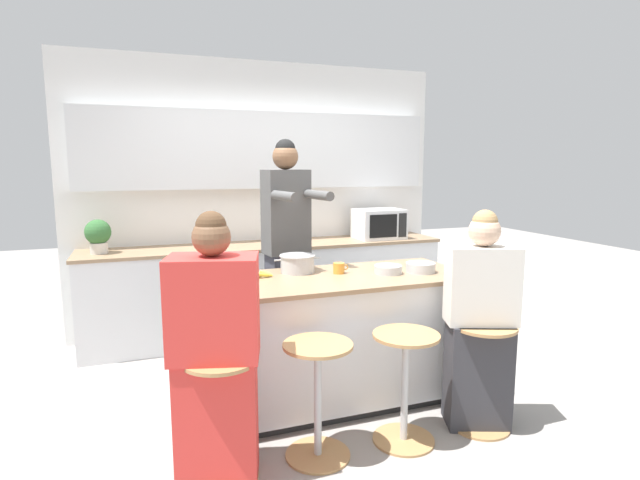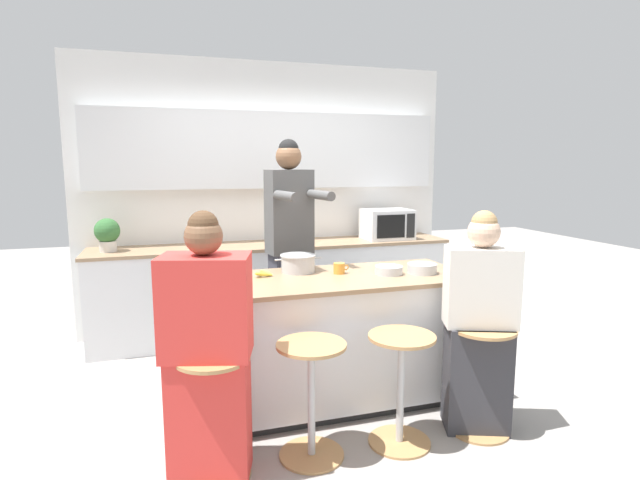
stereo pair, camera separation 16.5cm
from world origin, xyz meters
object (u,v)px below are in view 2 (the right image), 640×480
bar_stool_leftmost (214,408)px  fruit_bowl (389,270)px  cooking_pot (298,263)px  microwave (387,224)px  coffee_cup_near (216,287)px  coffee_cup_far (339,268)px  bar_stool_rightmost (482,372)px  banana_bunch (263,274)px  bar_stool_center_right (401,382)px  potted_plant (107,233)px  person_seated_near (479,332)px  person_cooking (290,254)px  kitchen_island (323,339)px  bar_stool_center_left (311,392)px  person_wrapped_blanket (208,355)px

bar_stool_leftmost → fruit_bowl: 1.54m
cooking_pot → microwave: microwave is taller
coffee_cup_near → coffee_cup_far: size_ratio=0.91×
bar_stool_rightmost → banana_bunch: bearing=146.0°
bar_stool_center_right → fruit_bowl: (0.20, 0.62, 0.54)m
coffee_cup_near → potted_plant: size_ratio=0.34×
bar_stool_leftmost → person_seated_near: person_seated_near is taller
person_seated_near → coffee_cup_near: size_ratio=13.66×
bar_stool_rightmost → microwave: (0.35, 2.19, 0.67)m
person_seated_near → cooking_pot: person_seated_near is taller
person_seated_near → bar_stool_center_right: bearing=-156.8°
cooking_pot → bar_stool_leftmost: bearing=-128.6°
person_cooking → cooking_pot: (-0.05, -0.44, 0.01)m
kitchen_island → fruit_bowl: bearing=-5.5°
coffee_cup_near → microwave: bearing=41.8°
bar_stool_rightmost → bar_stool_leftmost: bearing=179.2°
banana_bunch → bar_stool_center_left: bearing=-81.0°
bar_stool_center_right → potted_plant: size_ratio=2.29×
fruit_bowl → bar_stool_center_right: bearing=-107.8°
bar_stool_leftmost → person_wrapped_blanket: bearing=142.2°
bar_stool_center_left → person_wrapped_blanket: 0.64m
coffee_cup_near → person_wrapped_blanket: bearing=-102.6°
person_cooking → person_wrapped_blanket: (-0.77, -1.30, -0.27)m
bar_stool_center_right → coffee_cup_far: size_ratio=6.02×
person_cooking → person_wrapped_blanket: 1.54m
fruit_bowl → coffee_cup_far: bearing=159.7°
bar_stool_rightmost → bar_stool_center_right: bearing=177.9°
kitchen_island → bar_stool_center_left: 0.70m
banana_bunch → bar_stool_leftmost: bearing=-118.0°
coffee_cup_far → microwave: 1.76m
bar_stool_center_right → person_seated_near: 0.60m
potted_plant → coffee_cup_far: bearing=-40.9°
cooking_pot → bar_stool_center_right: bearing=-65.7°
coffee_cup_near → banana_bunch: size_ratio=0.70×
bar_stool_rightmost → person_seated_near: (-0.01, 0.04, 0.25)m
person_seated_near → microwave: bearing=101.5°
cooking_pot → coffee_cup_far: bearing=-27.6°
bar_stool_rightmost → person_cooking: size_ratio=0.36×
bar_stool_center_right → person_cooking: (-0.35, 1.32, 0.57)m
bar_stool_center_left → kitchen_island: bearing=66.7°
bar_stool_center_left → bar_stool_rightmost: size_ratio=1.00×
bar_stool_center_right → coffee_cup_near: 1.25m
person_cooking → coffee_cup_near: 1.11m
bar_stool_leftmost → microwave: 3.02m
coffee_cup_near → banana_bunch: (0.36, 0.37, -0.02)m
person_seated_near → microwave: 2.21m
bar_stool_center_right → cooking_pot: (-0.40, 0.88, 0.58)m
kitchen_island → person_cooking: size_ratio=1.10×
person_wrapped_blanket → microwave: bearing=62.2°
coffee_cup_far → microwave: (1.03, 1.42, 0.12)m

